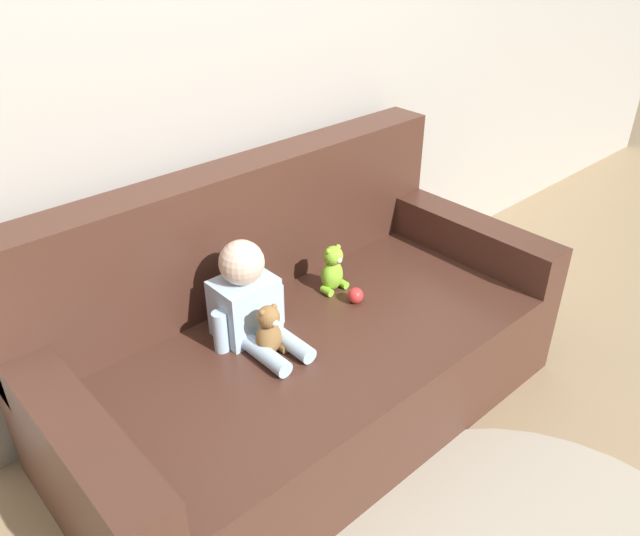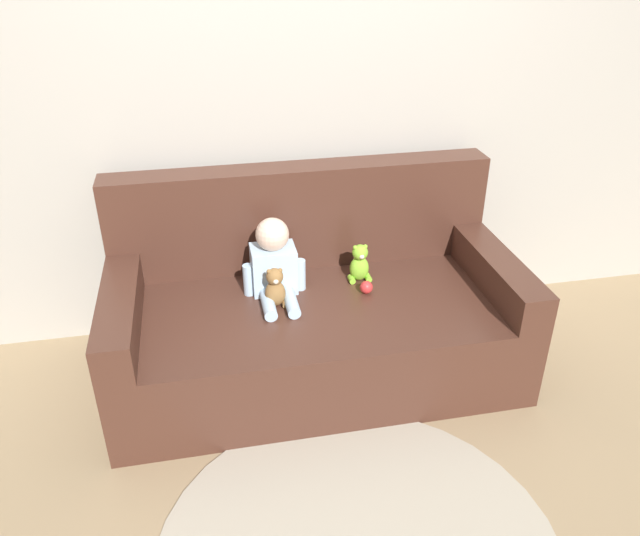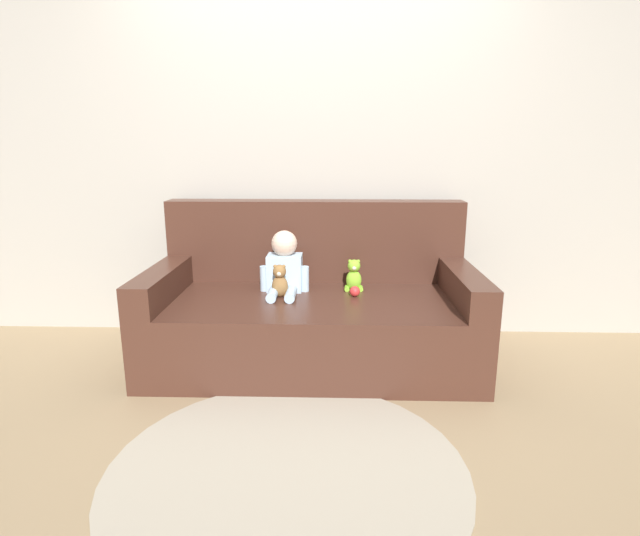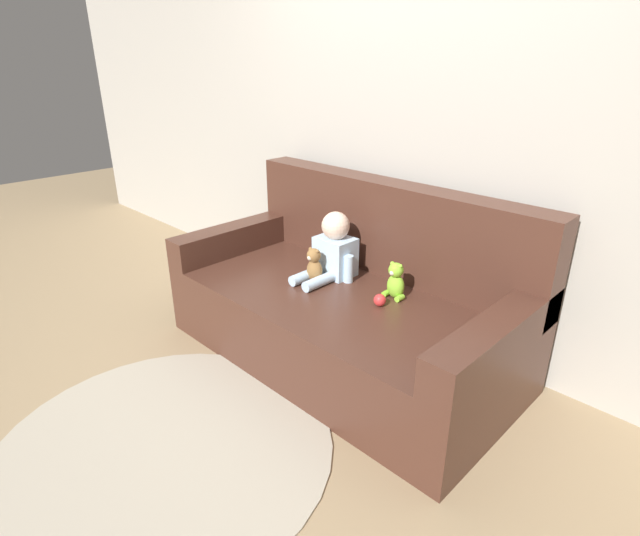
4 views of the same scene
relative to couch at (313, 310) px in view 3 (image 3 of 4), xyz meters
The scene contains 8 objects.
ground_plane 0.32m from the couch, 90.00° to the right, with size 12.00×12.00×0.00m, color #9E8460.
wall_back 1.11m from the couch, 90.00° to the left, with size 8.00×0.05×2.60m.
couch is the anchor object (origin of this frame).
person_baby 0.32m from the couch, 164.13° to the left, with size 0.31×0.38×0.38m.
teddy_bear_brown 0.29m from the couch, 156.50° to the right, with size 0.12×0.09×0.20m.
plush_toy_side 0.33m from the couch, 15.72° to the left, with size 0.12×0.09×0.20m.
toy_ball 0.30m from the couch, 12.91° to the right, with size 0.06×0.06×0.06m.
floor_rug 1.20m from the couch, 92.72° to the right, with size 1.49×1.49×0.01m.
Camera 3 is at (0.13, -2.87, 1.30)m, focal length 28.00 mm.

